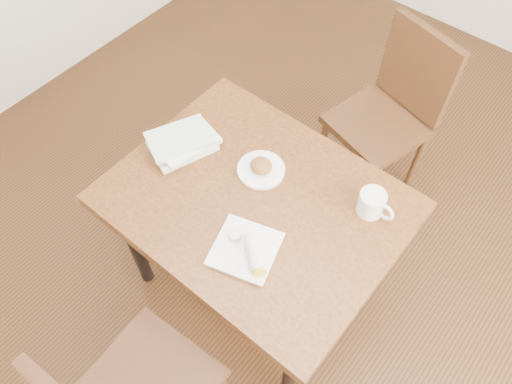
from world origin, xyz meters
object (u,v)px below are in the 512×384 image
Objects in this scene: chair_far at (393,107)px; coffee_mug at (372,203)px; plate_scone at (261,168)px; table at (256,211)px; book_stack at (183,143)px; plate_burrito at (248,250)px.

chair_far is 6.42× the size of coffee_mug.
chair_far is 5.00× the size of plate_scone.
chair_far reaches higher than table.
table is 1.14× the size of chair_far.
plate_scone is at bearing 18.48° from book_stack.
book_stack is (-0.48, -0.95, 0.23)m from chair_far.
book_stack is at bearing -163.55° from coffee_mug.
chair_far is at bearing 79.31° from plate_scone.
plate_burrito is at bearing -58.02° from plate_scone.
plate_burrito is 0.56m from book_stack.
plate_burrito is 0.92× the size of book_stack.
plate_scone is (-0.07, 0.12, 0.11)m from table.
coffee_mug reaches higher than table.
plate_burrito is at bearing -57.40° from table.
table is 0.17m from plate_scone.
coffee_mug is 0.79m from book_stack.
coffee_mug is at bearing 60.89° from plate_burrito.
coffee_mug is 0.53× the size of plate_burrito.
plate_scone is 0.37m from plate_burrito.
book_stack reaches higher than plate_scone.
book_stack is at bearing -161.52° from plate_scone.
table is at bearing -147.51° from coffee_mug.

